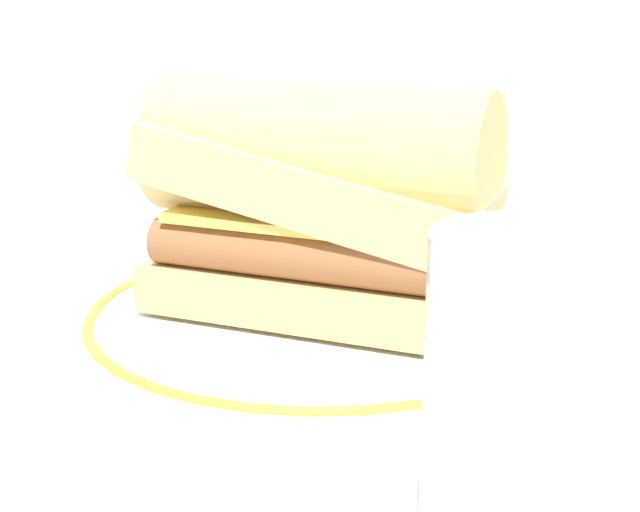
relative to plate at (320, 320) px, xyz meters
name	(u,v)px	position (x,y,z in m)	size (l,w,h in m)	color
ground_plane	(316,355)	(0.01, -0.03, -0.01)	(1.50, 1.50, 0.00)	silver
plate	(320,320)	(0.00, 0.00, 0.00)	(0.28, 0.28, 0.01)	white
sausage_sandwich	(320,198)	(0.00, 0.00, 0.07)	(0.20, 0.11, 0.12)	#DBBC72
drinking_glass	(524,434)	(0.12, -0.20, 0.04)	(0.06, 0.06, 0.12)	silver
butter_knife	(396,237)	(0.01, 0.20, 0.00)	(0.15, 0.04, 0.01)	silver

